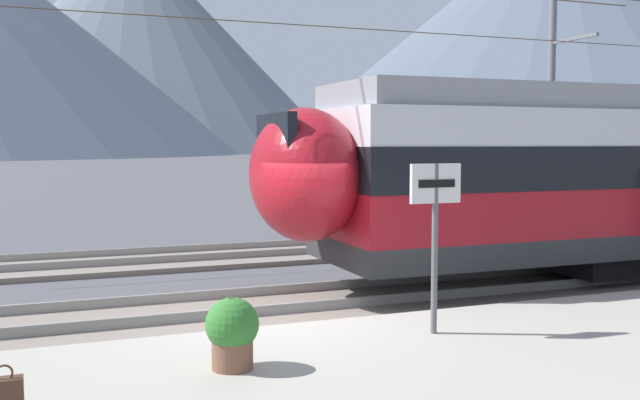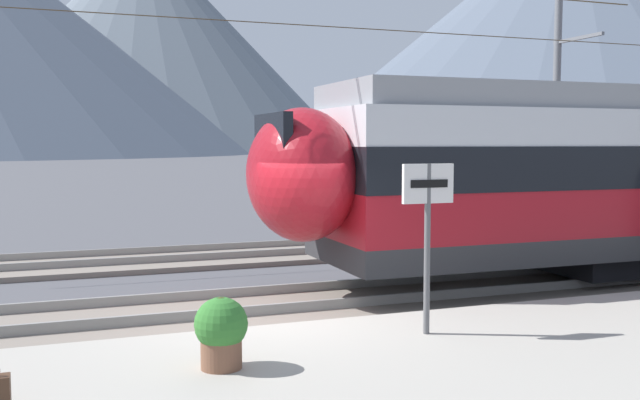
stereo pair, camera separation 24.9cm
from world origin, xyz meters
The scene contains 9 objects.
ground_plane centered at (0.00, 0.00, 0.00)m, with size 400.00×400.00×0.00m, color #4C4C51.
track_near centered at (0.00, 1.61, 0.07)m, with size 120.00×3.00×0.28m.
track_far centered at (0.00, 7.14, 0.07)m, with size 120.00×3.00×0.28m.
catenary_mast_far_side centered at (11.93, 8.86, 4.29)m, with size 40.52×2.14×8.30m.
platform_sign centered at (1.50, -1.78, 1.97)m, with size 0.70×0.08×2.18m.
handbag_beside_passenger centered at (-3.50, -2.72, 0.53)m, with size 0.32×0.18×0.44m.
potted_plant_platform_edge centered at (-1.27, -2.26, 0.80)m, with size 0.58×0.58×0.78m.
mountain_central_peak centered at (22.72, 216.90, 33.29)m, with size 127.38×127.38×66.57m, color slate.
mountain_right_ridge centered at (171.87, 203.35, 42.94)m, with size 210.43×210.43×85.88m, color #515B6B.
Camera 1 is at (-3.09, -9.65, 2.81)m, focal length 40.02 mm.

